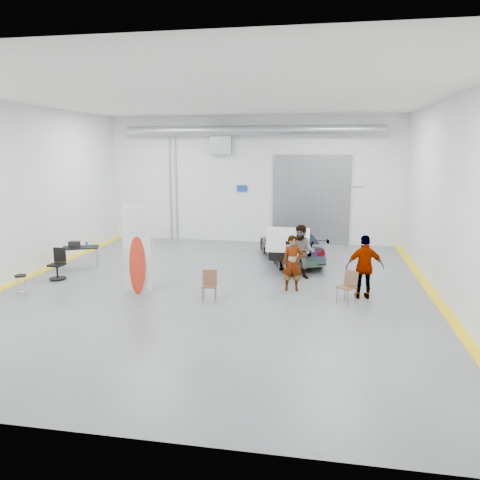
% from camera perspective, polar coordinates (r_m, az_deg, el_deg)
% --- Properties ---
extents(ground, '(16.00, 16.00, 0.00)m').
position_cam_1_polar(ground, '(15.29, -3.06, -5.98)').
color(ground, slate).
rests_on(ground, ground).
extents(room_shell, '(14.02, 16.18, 6.01)m').
position_cam_1_polar(room_shell, '(16.74, -0.63, 9.71)').
color(room_shell, silver).
rests_on(room_shell, ground).
extents(sedan_car, '(3.27, 4.91, 1.32)m').
position_cam_1_polar(sedan_car, '(19.00, 6.25, -0.57)').
color(sedan_car, white).
rests_on(sedan_car, ground).
extents(person_a, '(0.70, 0.51, 1.79)m').
position_cam_1_polar(person_a, '(15.01, 6.43, -2.81)').
color(person_a, '#866149').
rests_on(person_a, ground).
extents(person_b, '(1.01, 0.83, 1.90)m').
position_cam_1_polar(person_b, '(16.40, 7.55, -1.45)').
color(person_b, slate).
rests_on(person_b, ground).
extents(person_c, '(1.19, 0.61, 1.96)m').
position_cam_1_polar(person_c, '(14.60, 14.97, -3.19)').
color(person_c, brown).
rests_on(person_c, ground).
extents(surfboard_display, '(0.84, 0.31, 2.97)m').
position_cam_1_polar(surfboard_display, '(14.87, -12.56, -1.94)').
color(surfboard_display, white).
rests_on(surfboard_display, ground).
extents(folding_chair_near, '(0.49, 0.51, 0.91)m').
position_cam_1_polar(folding_chair_near, '(14.08, -3.76, -6.30)').
color(folding_chair_near, brown).
rests_on(folding_chair_near, ground).
extents(folding_chair_far, '(0.62, 0.69, 0.95)m').
position_cam_1_polar(folding_chair_far, '(14.20, 12.84, -6.37)').
color(folding_chair_far, brown).
rests_on(folding_chair_far, ground).
extents(shop_stool, '(0.36, 0.36, 0.70)m').
position_cam_1_polar(shop_stool, '(15.85, -25.11, -5.11)').
color(shop_stool, black).
rests_on(shop_stool, ground).
extents(work_table, '(1.46, 1.08, 1.07)m').
position_cam_1_polar(work_table, '(18.71, -19.06, -0.80)').
color(work_table, '#919399').
rests_on(work_table, ground).
extents(office_chair, '(0.57, 0.57, 1.07)m').
position_cam_1_polar(office_chair, '(17.48, -21.31, -2.96)').
color(office_chair, black).
rests_on(office_chair, ground).
extents(trunk_lid, '(1.54, 0.94, 0.04)m').
position_cam_1_polar(trunk_lid, '(16.89, 5.81, 0.31)').
color(trunk_lid, silver).
rests_on(trunk_lid, sedan_car).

